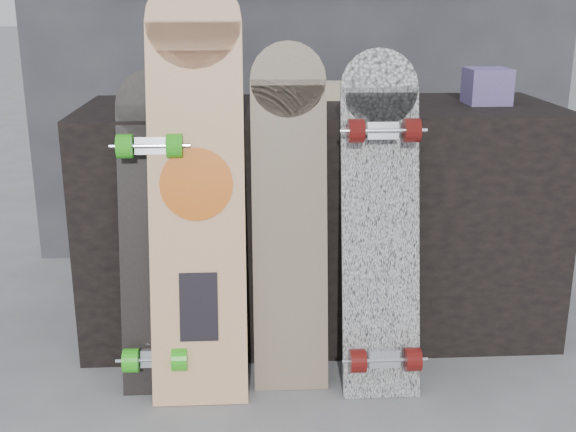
{
  "coord_description": "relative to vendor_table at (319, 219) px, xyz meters",
  "views": [
    {
      "loc": [
        -0.25,
        -1.92,
        1.15
      ],
      "look_at": [
        -0.13,
        0.2,
        0.5
      ],
      "focal_mm": 45.0,
      "sensor_mm": 36.0,
      "label": 1
    }
  ],
  "objects": [
    {
      "name": "skateboard_dark",
      "position": [
        -0.53,
        -0.38,
        0.09
      ],
      "size": [
        0.21,
        0.29,
        0.95
      ],
      "rotation": [
        -0.22,
        0.0,
        0.0
      ],
      "color": "black",
      "rests_on": "ground"
    },
    {
      "name": "vendor_table",
      "position": [
        0.0,
        0.0,
        0.0
      ],
      "size": [
        1.6,
        0.6,
        0.8
      ],
      "primitive_type": "cube",
      "color": "black",
      "rests_on": "ground"
    },
    {
      "name": "merch_box_small",
      "position": [
        0.57,
        -0.0,
        0.46
      ],
      "size": [
        0.14,
        0.14,
        0.12
      ],
      "primitive_type": "cube",
      "color": "#4E3164",
      "rests_on": "vendor_table"
    },
    {
      "name": "longboard_celtic",
      "position": [
        -0.13,
        -0.36,
        0.15
      ],
      "size": [
        0.22,
        0.22,
        1.03
      ],
      "rotation": [
        -0.2,
        0.0,
        0.0
      ],
      "color": "tan",
      "rests_on": "ground"
    },
    {
      "name": "ground",
      "position": [
        0.0,
        -0.5,
        -0.4
      ],
      "size": [
        60.0,
        60.0,
        0.0
      ],
      "primitive_type": "plane",
      "color": "slate",
      "rests_on": "ground"
    },
    {
      "name": "merch_box_purple",
      "position": [
        -0.51,
        -0.0,
        0.45
      ],
      "size": [
        0.18,
        0.12,
        0.1
      ],
      "primitive_type": "cube",
      "color": "#4E3164",
      "rests_on": "vendor_table"
    },
    {
      "name": "booth",
      "position": [
        0.0,
        0.85,
        0.7
      ],
      "size": [
        2.4,
        0.22,
        2.2
      ],
      "color": "#313035",
      "rests_on": "ground"
    },
    {
      "name": "merch_box_flat",
      "position": [
        0.08,
        0.15,
        0.43
      ],
      "size": [
        0.22,
        0.1,
        0.06
      ],
      "primitive_type": "cube",
      "color": "#D1B78C",
      "rests_on": "vendor_table"
    },
    {
      "name": "longboard_geisha",
      "position": [
        -0.4,
        -0.38,
        0.25
      ],
      "size": [
        0.28,
        0.33,
        1.22
      ],
      "rotation": [
        -0.25,
        0.0,
        0.0
      ],
      "color": "tan",
      "rests_on": "ground"
    },
    {
      "name": "longboard_cascadia",
      "position": [
        0.14,
        -0.42,
        0.12
      ],
      "size": [
        0.23,
        0.32,
        1.01
      ],
      "rotation": [
        -0.24,
        0.0,
        0.0
      ],
      "color": "white",
      "rests_on": "ground"
    }
  ]
}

